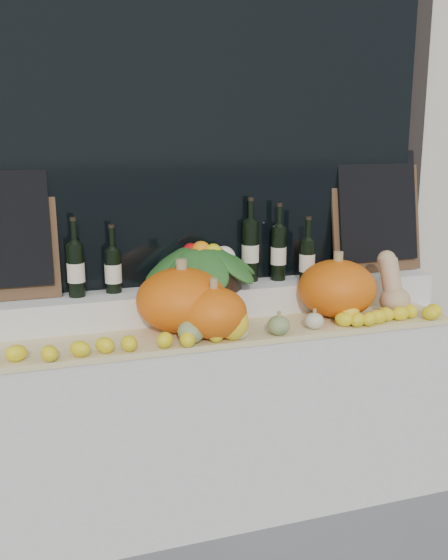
{
  "coord_description": "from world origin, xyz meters",
  "views": [
    {
      "loc": [
        -0.83,
        -1.04,
        1.74
      ],
      "look_at": [
        0.0,
        1.45,
        1.12
      ],
      "focal_mm": 40.0,
      "sensor_mm": 36.0,
      "label": 1
    }
  ],
  "objects_px": {
    "pumpkin_right": "(337,288)",
    "produce_bowl": "(201,265)",
    "butternut_squash": "(392,288)",
    "pumpkin_left": "(182,300)",
    "wine_bottle_tall": "(250,250)"
  },
  "relations": [
    {
      "from": "produce_bowl",
      "to": "pumpkin_right",
      "type": "bearing_deg",
      "value": -18.74
    },
    {
      "from": "butternut_squash",
      "to": "produce_bowl",
      "type": "xyz_separation_m",
      "value": [
        -0.87,
        0.24,
        0.12
      ]
    },
    {
      "from": "pumpkin_right",
      "to": "produce_bowl",
      "type": "distance_m",
      "value": 0.64
    },
    {
      "from": "pumpkin_right",
      "to": "pumpkin_left",
      "type": "bearing_deg",
      "value": 178.93
    },
    {
      "from": "pumpkin_left",
      "to": "produce_bowl",
      "type": "bearing_deg",
      "value": 53.02
    },
    {
      "from": "butternut_squash",
      "to": "produce_bowl",
      "type": "height_order",
      "value": "produce_bowl"
    },
    {
      "from": "wine_bottle_tall",
      "to": "pumpkin_right",
      "type": "bearing_deg",
      "value": -38.6
    },
    {
      "from": "pumpkin_left",
      "to": "pumpkin_right",
      "type": "xyz_separation_m",
      "value": [
        0.74,
        -0.01,
        -0.0
      ]
    },
    {
      "from": "butternut_squash",
      "to": "wine_bottle_tall",
      "type": "xyz_separation_m",
      "value": [
        -0.61,
        0.3,
        0.16
      ]
    },
    {
      "from": "pumpkin_left",
      "to": "wine_bottle_tall",
      "type": "height_order",
      "value": "wine_bottle_tall"
    },
    {
      "from": "pumpkin_left",
      "to": "wine_bottle_tall",
      "type": "distance_m",
      "value": 0.5
    },
    {
      "from": "pumpkin_left",
      "to": "pumpkin_right",
      "type": "height_order",
      "value": "pumpkin_left"
    },
    {
      "from": "pumpkin_right",
      "to": "produce_bowl",
      "type": "relative_size",
      "value": 0.64
    },
    {
      "from": "pumpkin_right",
      "to": "produce_bowl",
      "type": "height_order",
      "value": "produce_bowl"
    },
    {
      "from": "pumpkin_right",
      "to": "produce_bowl",
      "type": "bearing_deg",
      "value": 161.26
    }
  ]
}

